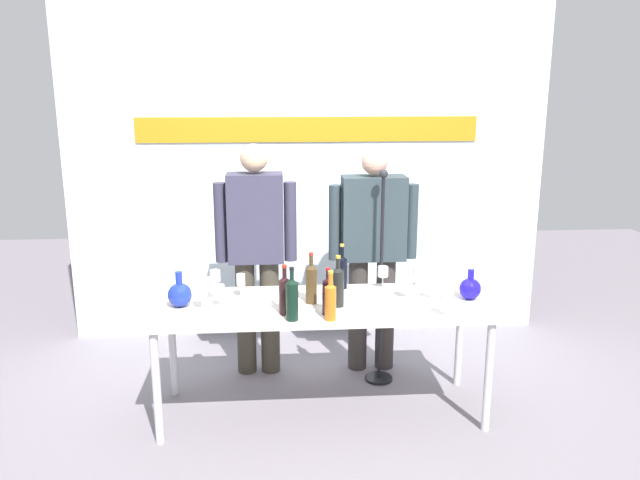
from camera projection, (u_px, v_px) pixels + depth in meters
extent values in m
plane|color=slate|center=(322.00, 411.00, 4.17)|extent=(10.00, 10.00, 0.00)
cube|color=silver|center=(308.00, 159.00, 5.21)|extent=(3.94, 0.10, 3.00)
cube|color=#B97D15|center=(309.00, 129.00, 5.09)|extent=(2.76, 0.01, 0.20)
cube|color=silver|center=(322.00, 305.00, 4.00)|extent=(2.12, 0.72, 0.04)
cylinder|color=silver|center=(157.00, 388.00, 3.72)|extent=(0.05, 0.05, 0.72)
cylinder|color=silver|center=(488.00, 377.00, 3.86)|extent=(0.05, 0.05, 0.72)
cylinder|color=silver|center=(173.00, 346.00, 4.31)|extent=(0.05, 0.05, 0.72)
cylinder|color=silver|center=(459.00, 338.00, 4.46)|extent=(0.05, 0.05, 0.72)
sphere|color=#1B30A2|center=(180.00, 295.00, 3.90)|extent=(0.15, 0.15, 0.15)
cylinder|color=#1B30A2|center=(179.00, 278.00, 3.88)|extent=(0.04, 0.04, 0.09)
sphere|color=#1B14BE|center=(470.00, 289.00, 4.04)|extent=(0.14, 0.14, 0.14)
cylinder|color=#1B14BE|center=(471.00, 275.00, 4.01)|extent=(0.04, 0.04, 0.07)
cylinder|color=#3F392E|center=(246.00, 317.00, 4.65)|extent=(0.14, 0.14, 0.86)
cylinder|color=#3F392E|center=(270.00, 316.00, 4.66)|extent=(0.14, 0.14, 0.86)
cube|color=#353449|center=(255.00, 218.00, 4.48)|extent=(0.39, 0.22, 0.63)
cylinder|color=#353449|center=(221.00, 223.00, 4.47)|extent=(0.09, 0.09, 0.57)
cylinder|color=#353449|center=(290.00, 222.00, 4.50)|extent=(0.09, 0.09, 0.57)
sphere|color=#D3B08A|center=(254.00, 158.00, 4.37)|extent=(0.20, 0.20, 0.20)
cylinder|color=#36302E|center=(358.00, 314.00, 4.71)|extent=(0.14, 0.14, 0.86)
cylinder|color=#36302E|center=(385.00, 313.00, 4.73)|extent=(0.14, 0.14, 0.86)
cube|color=#2C393F|center=(373.00, 218.00, 4.54)|extent=(0.46, 0.22, 0.60)
cylinder|color=#2C393F|center=(335.00, 223.00, 4.53)|extent=(0.09, 0.09, 0.54)
cylinder|color=#2C393F|center=(411.00, 221.00, 4.57)|extent=(0.09, 0.09, 0.54)
sphere|color=#DEA48C|center=(375.00, 161.00, 4.44)|extent=(0.19, 0.19, 0.19)
cylinder|color=#46341A|center=(311.00, 286.00, 3.96)|extent=(0.07, 0.07, 0.22)
cone|color=#46341A|center=(311.00, 266.00, 3.93)|extent=(0.07, 0.07, 0.03)
cylinder|color=#46341A|center=(311.00, 262.00, 3.93)|extent=(0.02, 0.02, 0.09)
cylinder|color=#B3261B|center=(311.00, 254.00, 3.91)|extent=(0.03, 0.03, 0.02)
cylinder|color=black|center=(342.00, 274.00, 4.25)|extent=(0.07, 0.07, 0.20)
cone|color=black|center=(342.00, 258.00, 4.22)|extent=(0.07, 0.07, 0.03)
cylinder|color=black|center=(342.00, 253.00, 4.21)|extent=(0.03, 0.03, 0.09)
cylinder|color=#B59434|center=(342.00, 245.00, 4.20)|extent=(0.03, 0.03, 0.02)
cylinder|color=orange|center=(330.00, 304.00, 3.67)|extent=(0.07, 0.07, 0.20)
cone|color=orange|center=(331.00, 285.00, 3.65)|extent=(0.07, 0.07, 0.03)
cylinder|color=orange|center=(331.00, 280.00, 3.64)|extent=(0.03, 0.03, 0.08)
cylinder|color=gold|center=(331.00, 272.00, 3.63)|extent=(0.03, 0.03, 0.02)
cylinder|color=black|center=(285.00, 297.00, 3.77)|extent=(0.07, 0.07, 0.21)
cone|color=black|center=(285.00, 278.00, 3.74)|extent=(0.07, 0.07, 0.03)
cylinder|color=black|center=(284.00, 274.00, 3.74)|extent=(0.03, 0.03, 0.08)
cylinder|color=#AB2516|center=(284.00, 266.00, 3.73)|extent=(0.03, 0.03, 0.02)
cylinder|color=black|center=(338.00, 289.00, 3.90)|extent=(0.08, 0.08, 0.23)
cone|color=black|center=(338.00, 269.00, 3.87)|extent=(0.08, 0.08, 0.03)
cylinder|color=black|center=(338.00, 265.00, 3.87)|extent=(0.03, 0.03, 0.08)
cylinder|color=gold|center=(338.00, 257.00, 3.85)|extent=(0.03, 0.03, 0.02)
cylinder|color=black|center=(328.00, 298.00, 3.77)|extent=(0.07, 0.07, 0.21)
cone|color=black|center=(328.00, 279.00, 3.74)|extent=(0.07, 0.07, 0.03)
cylinder|color=black|center=(328.00, 276.00, 3.74)|extent=(0.02, 0.02, 0.07)
cylinder|color=#B01715|center=(328.00, 269.00, 3.73)|extent=(0.03, 0.03, 0.02)
cylinder|color=black|center=(292.00, 302.00, 3.67)|extent=(0.07, 0.07, 0.23)
cone|color=black|center=(292.00, 281.00, 3.64)|extent=(0.07, 0.07, 0.03)
cylinder|color=black|center=(292.00, 277.00, 3.63)|extent=(0.02, 0.02, 0.08)
cylinder|color=black|center=(292.00, 269.00, 3.62)|extent=(0.03, 0.03, 0.02)
cylinder|color=white|center=(220.00, 307.00, 3.91)|extent=(0.06, 0.06, 0.00)
cylinder|color=white|center=(220.00, 302.00, 3.90)|extent=(0.01, 0.01, 0.06)
cylinder|color=white|center=(219.00, 291.00, 3.89)|extent=(0.06, 0.06, 0.08)
cylinder|color=white|center=(211.00, 299.00, 4.06)|extent=(0.06, 0.06, 0.00)
cylinder|color=white|center=(210.00, 294.00, 4.05)|extent=(0.01, 0.01, 0.06)
cylinder|color=white|center=(210.00, 284.00, 4.04)|extent=(0.07, 0.07, 0.08)
cylinder|color=white|center=(241.00, 297.00, 4.10)|extent=(0.05, 0.05, 0.00)
cylinder|color=white|center=(241.00, 291.00, 4.09)|extent=(0.01, 0.01, 0.08)
cylinder|color=white|center=(241.00, 280.00, 4.07)|extent=(0.06, 0.06, 0.07)
cylinder|color=white|center=(216.00, 291.00, 4.20)|extent=(0.06, 0.06, 0.00)
cylinder|color=white|center=(216.00, 286.00, 4.19)|extent=(0.01, 0.01, 0.07)
cylinder|color=white|center=(215.00, 276.00, 4.18)|extent=(0.07, 0.07, 0.07)
cylinder|color=white|center=(202.00, 309.00, 3.88)|extent=(0.06, 0.06, 0.00)
cylinder|color=white|center=(202.00, 302.00, 3.87)|extent=(0.01, 0.01, 0.08)
cylinder|color=white|center=(201.00, 289.00, 3.85)|extent=(0.07, 0.07, 0.09)
cylinder|color=white|center=(417.00, 285.00, 4.32)|extent=(0.05, 0.05, 0.00)
cylinder|color=white|center=(417.00, 281.00, 4.32)|extent=(0.01, 0.01, 0.06)
cylinder|color=white|center=(417.00, 272.00, 4.30)|extent=(0.07, 0.07, 0.08)
cylinder|color=white|center=(446.00, 316.00, 3.76)|extent=(0.06, 0.06, 0.00)
cylinder|color=white|center=(446.00, 311.00, 3.76)|extent=(0.01, 0.01, 0.06)
cylinder|color=white|center=(446.00, 299.00, 3.74)|extent=(0.07, 0.07, 0.08)
cylinder|color=white|center=(383.00, 287.00, 4.28)|extent=(0.06, 0.06, 0.00)
cylinder|color=white|center=(383.00, 282.00, 4.27)|extent=(0.01, 0.01, 0.08)
cylinder|color=white|center=(383.00, 271.00, 4.25)|extent=(0.07, 0.07, 0.07)
cylinder|color=white|center=(406.00, 298.00, 4.07)|extent=(0.06, 0.06, 0.00)
cylinder|color=white|center=(406.00, 292.00, 4.06)|extent=(0.01, 0.01, 0.07)
cylinder|color=white|center=(407.00, 282.00, 4.04)|extent=(0.07, 0.07, 0.07)
cylinder|color=white|center=(432.00, 299.00, 4.05)|extent=(0.06, 0.06, 0.00)
cylinder|color=white|center=(432.00, 294.00, 4.04)|extent=(0.01, 0.01, 0.07)
cylinder|color=white|center=(433.00, 283.00, 4.02)|extent=(0.06, 0.06, 0.07)
cylinder|color=black|center=(379.00, 378.00, 4.61)|extent=(0.20, 0.20, 0.02)
cylinder|color=black|center=(381.00, 283.00, 4.44)|extent=(0.02, 0.02, 1.48)
sphere|color=#232328|center=(384.00, 174.00, 4.25)|extent=(0.06, 0.06, 0.06)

